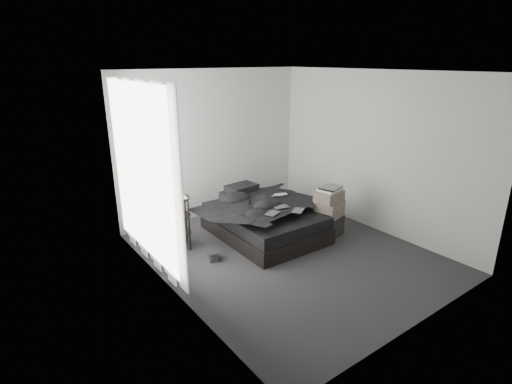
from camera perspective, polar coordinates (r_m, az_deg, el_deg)
floor at (r=6.02m, az=4.56°, el=-8.75°), size 3.60×4.20×0.01m
ceiling at (r=5.35m, az=5.30°, el=16.80°), size 3.60×4.20×0.01m
wall_back at (r=7.22m, az=-6.16°, el=6.81°), size 3.60×0.01×2.60m
wall_front at (r=4.28m, az=23.67°, el=-3.01°), size 3.60×0.01×2.60m
wall_left at (r=4.61m, az=-12.24°, el=-0.30°), size 0.01×4.20×2.60m
wall_right at (r=6.84m, az=16.43°, el=5.50°), size 0.01×4.20×2.60m
window_left at (r=5.41m, az=-16.06°, el=2.74°), size 0.02×2.00×2.30m
curtain_left at (r=5.44m, az=-15.50°, el=2.12°), size 0.06×2.12×2.48m
bed at (r=6.55m, az=1.22°, el=-5.16°), size 1.41×1.85×0.25m
mattress at (r=6.46m, az=1.23°, el=-3.36°), size 1.35×1.79×0.20m
duvet at (r=6.35m, az=1.49°, el=-1.77°), size 1.37×1.58×0.21m
pillow_lower at (r=6.93m, az=-2.56°, el=-0.42°), size 0.55×0.38×0.12m
pillow_upper at (r=6.91m, az=-2.06°, el=0.57°), size 0.54×0.40×0.12m
laptop at (r=6.58m, az=3.38°, el=0.01°), size 0.34×0.27×0.02m
comic_a at (r=5.86m, az=2.37°, el=-2.43°), size 0.27×0.22×0.01m
comic_b at (r=6.11m, az=3.58°, el=-1.50°), size 0.26×0.20×0.01m
comic_c at (r=5.99m, az=6.04°, el=-1.94°), size 0.28×0.25×0.01m
side_stand at (r=6.15m, az=-11.26°, el=-4.40°), size 0.54×0.54×0.79m
papers at (r=5.99m, az=-11.38°, el=-0.87°), size 0.33×0.27×0.02m
floor_books at (r=5.83m, az=-6.12°, el=-9.08°), size 0.17×0.21×0.13m
box_lower at (r=6.62m, az=10.18°, el=-4.76°), size 0.52×0.44×0.34m
box_mid at (r=6.52m, az=10.45°, el=-2.35°), size 0.50×0.44×0.26m
box_upper at (r=6.43m, az=10.39°, el=-0.57°), size 0.45×0.38×0.18m
art_book_white at (r=6.41m, az=10.49°, el=0.35°), size 0.39×0.34×0.03m
art_book_snake at (r=6.40m, az=10.63°, el=0.64°), size 0.40×0.35×0.03m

